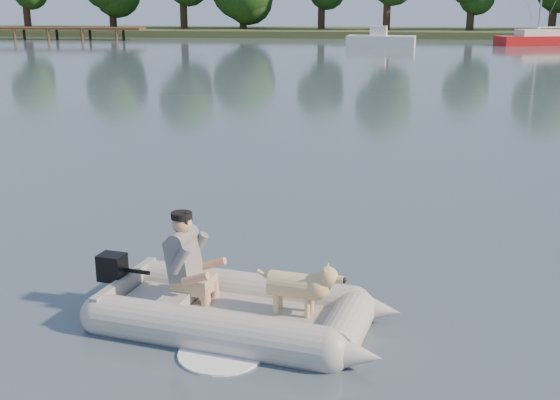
# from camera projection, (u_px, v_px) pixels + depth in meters

# --- Properties ---
(water) EXTENTS (160.00, 160.00, 0.00)m
(water) POSITION_uv_depth(u_px,v_px,m) (224.00, 311.00, 8.08)
(water) COLOR slate
(water) RESTS_ON ground
(shore_bank) EXTENTS (160.00, 12.00, 0.70)m
(shore_bank) POSITION_uv_depth(u_px,v_px,m) (346.00, 33.00, 67.19)
(shore_bank) COLOR #47512D
(shore_bank) RESTS_ON water
(dock) EXTENTS (18.00, 2.00, 1.04)m
(dock) POSITION_uv_depth(u_px,v_px,m) (41.00, 33.00, 60.40)
(dock) COLOR #4C331E
(dock) RESTS_ON water
(dinghy) EXTENTS (5.06, 4.09, 1.31)m
(dinghy) POSITION_uv_depth(u_px,v_px,m) (239.00, 278.00, 7.59)
(dinghy) COLOR #A09F9B
(dinghy) RESTS_ON water
(man) EXTENTS (0.79, 0.72, 1.02)m
(man) POSITION_uv_depth(u_px,v_px,m) (185.00, 255.00, 7.78)
(man) COLOR slate
(man) RESTS_ON dinghy
(dog) EXTENTS (0.93, 0.49, 0.59)m
(dog) POSITION_uv_depth(u_px,v_px,m) (294.00, 289.00, 7.47)
(dog) COLOR tan
(dog) RESTS_ON dinghy
(outboard_motor) EXTENTS (0.44, 0.35, 0.74)m
(outboard_motor) POSITION_uv_depth(u_px,v_px,m) (113.00, 283.00, 8.14)
(outboard_motor) COLOR black
(outboard_motor) RESTS_ON dinghy
(motorboat) EXTENTS (5.36, 2.65, 2.17)m
(motorboat) POSITION_uv_depth(u_px,v_px,m) (381.00, 33.00, 51.50)
(motorboat) COLOR white
(motorboat) RESTS_ON water
(sailboat) EXTENTS (7.35, 4.03, 9.68)m
(sailboat) POSITION_uv_depth(u_px,v_px,m) (542.00, 39.00, 53.25)
(sailboat) COLOR #B41416
(sailboat) RESTS_ON water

